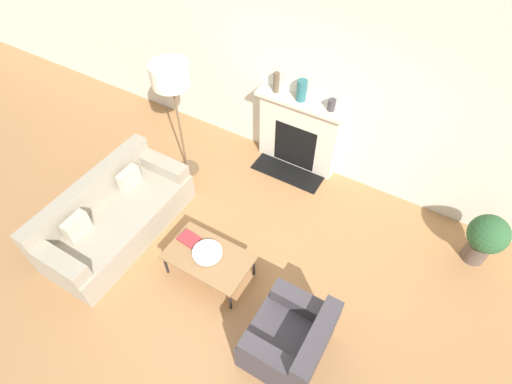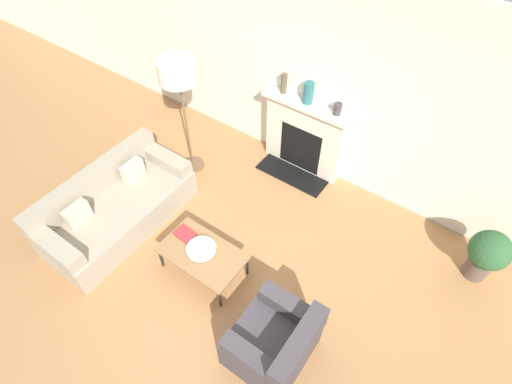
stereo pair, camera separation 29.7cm
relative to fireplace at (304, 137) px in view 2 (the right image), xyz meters
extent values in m
plane|color=#A87547|center=(0.19, -2.38, -0.57)|extent=(18.00, 18.00, 0.00)
cube|color=silver|center=(0.19, 0.14, 0.88)|extent=(18.00, 0.06, 2.90)
cube|color=beige|center=(0.00, 0.01, -0.01)|extent=(1.21, 0.20, 1.13)
cube|color=black|center=(0.00, -0.07, -0.17)|extent=(0.67, 0.04, 0.73)
cube|color=black|center=(0.00, -0.27, -0.56)|extent=(1.09, 0.40, 0.02)
cube|color=beige|center=(0.00, -0.02, 0.58)|extent=(1.33, 0.28, 0.05)
cube|color=#9E937F|center=(-1.41, -2.39, -0.37)|extent=(0.93, 2.05, 0.41)
cube|color=#9E937F|center=(-1.79, -2.39, 0.03)|extent=(0.20, 2.05, 0.37)
cube|color=#9E937F|center=(-1.41, -3.31, -0.07)|extent=(0.86, 0.22, 0.19)
cube|color=#9E937F|center=(-1.41, -1.48, -0.07)|extent=(0.86, 0.22, 0.19)
cube|color=#C0B49C|center=(-1.55, -2.85, -0.02)|extent=(0.12, 0.32, 0.28)
cube|color=#C0B49C|center=(-1.55, -1.93, -0.02)|extent=(0.12, 0.32, 0.28)
cube|color=#423D42|center=(1.23, -2.68, -0.36)|extent=(0.76, 0.85, 0.43)
cube|color=#423D42|center=(1.54, -2.68, 0.03)|extent=(0.18, 0.85, 0.35)
cube|color=#423D42|center=(1.23, -2.35, -0.05)|extent=(0.69, 0.18, 0.19)
cube|color=#423D42|center=(1.23, -3.02, -0.05)|extent=(0.69, 0.18, 0.19)
cube|color=olive|center=(-0.01, -2.32, -0.21)|extent=(1.02, 0.61, 0.03)
cylinder|color=black|center=(-0.48, -2.58, -0.40)|extent=(0.03, 0.03, 0.35)
cylinder|color=black|center=(0.46, -2.58, -0.40)|extent=(0.03, 0.03, 0.35)
cylinder|color=black|center=(-0.48, -2.05, -0.40)|extent=(0.03, 0.03, 0.35)
cylinder|color=black|center=(0.46, -2.05, -0.40)|extent=(0.03, 0.03, 0.35)
cylinder|color=silver|center=(-0.04, -2.29, -0.18)|extent=(0.13, 0.13, 0.01)
cylinder|color=silver|center=(-0.04, -2.29, -0.16)|extent=(0.36, 0.36, 0.04)
cube|color=#9E2D33|center=(-0.36, -2.23, -0.18)|extent=(0.26, 0.21, 0.02)
cylinder|color=brown|center=(-1.38, -0.99, -0.56)|extent=(0.36, 0.36, 0.03)
cylinder|color=brown|center=(-1.38, -0.99, 0.23)|extent=(0.03, 0.03, 1.54)
cylinder|color=silver|center=(-1.38, -0.99, 1.10)|extent=(0.51, 0.51, 0.29)
cylinder|color=brown|center=(-0.41, 0.01, 0.75)|extent=(0.08, 0.08, 0.29)
cylinder|color=#28666B|center=(-0.02, 0.01, 0.75)|extent=(0.14, 0.14, 0.30)
cylinder|color=#3D383D|center=(0.43, 0.01, 0.68)|extent=(0.10, 0.10, 0.16)
cylinder|color=brown|center=(2.76, -0.41, -0.43)|extent=(0.28, 0.28, 0.29)
sphere|color=#2D5B33|center=(2.76, -0.41, -0.06)|extent=(0.48, 0.48, 0.48)
camera|label=1|loc=(1.78, -4.24, 3.85)|focal=28.00mm
camera|label=2|loc=(2.03, -4.08, 3.85)|focal=28.00mm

